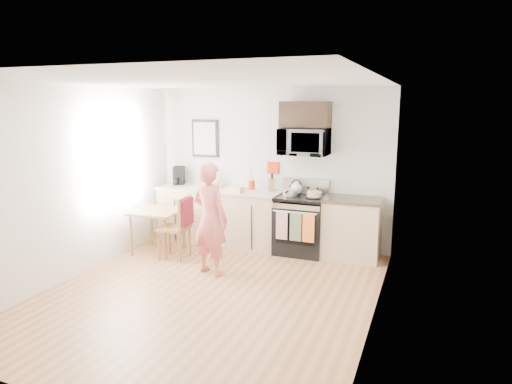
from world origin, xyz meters
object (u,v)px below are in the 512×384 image
at_px(range, 301,226).
at_px(person, 210,219).
at_px(chair, 182,219).
at_px(cake, 314,195).
at_px(microwave, 304,142).
at_px(dining_table, 158,215).

relative_size(range, person, 0.73).
bearing_deg(chair, range, 26.00).
bearing_deg(person, chair, -14.60).
bearing_deg(cake, microwave, 146.74).
xyz_separation_m(dining_table, cake, (2.35, 0.75, 0.36)).
bearing_deg(microwave, dining_table, -157.31).
bearing_deg(cake, person, -131.57).
height_order(person, chair, person).
height_order(chair, cake, cake).
relative_size(microwave, chair, 0.78).
xyz_separation_m(person, dining_table, (-1.21, 0.54, -0.18)).
height_order(microwave, dining_table, microwave).
bearing_deg(range, person, -124.83).
bearing_deg(chair, person, -34.29).
relative_size(dining_table, chair, 0.75).
distance_m(range, chair, 1.87).
xyz_separation_m(person, chair, (-0.67, 0.38, -0.16)).
distance_m(microwave, chair, 2.22).
bearing_deg(dining_table, microwave, 22.69).
height_order(microwave, person, microwave).
xyz_separation_m(range, cake, (0.22, -0.04, 0.53)).
bearing_deg(range, chair, -149.34).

